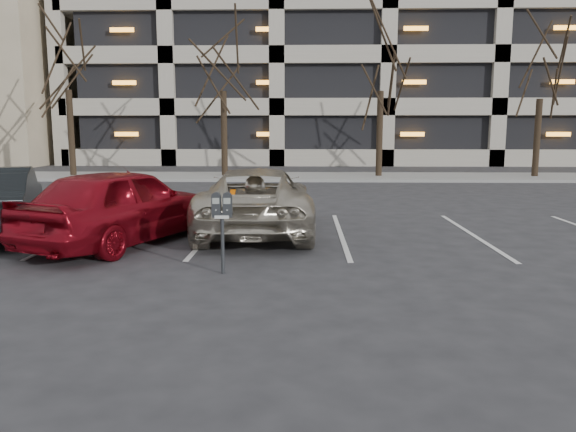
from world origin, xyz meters
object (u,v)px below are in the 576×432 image
at_px(tree_a, 65,34).
at_px(parking_meter, 222,213).
at_px(car_red, 122,205).
at_px(tree_c, 382,36).
at_px(tree_d, 543,49).
at_px(tree_b, 222,36).
at_px(suv_silver, 256,200).

xyz_separation_m(tree_a, parking_meter, (9.35, -17.04, -5.40)).
height_order(tree_a, car_red, tree_a).
distance_m(tree_a, car_red, 17.36).
distance_m(tree_a, tree_c, 14.00).
bearing_deg(tree_d, tree_a, 180.00).
relative_size(tree_d, parking_meter, 6.27).
height_order(tree_a, tree_b, tree_a).
distance_m(tree_a, tree_b, 7.00).
xyz_separation_m(tree_a, suv_silver, (9.57, -13.48, -5.66)).
distance_m(tree_d, car_red, 20.92).
xyz_separation_m(parking_meter, car_red, (-2.27, 2.22, -0.20)).
distance_m(tree_b, tree_c, 7.00).
xyz_separation_m(tree_b, tree_d, (14.00, 0.00, -0.58)).
relative_size(tree_a, tree_b, 1.02).
xyz_separation_m(tree_a, tree_d, (21.00, 0.00, -0.69)).
distance_m(tree_b, suv_silver, 14.80).
relative_size(parking_meter, car_red, 0.28).
xyz_separation_m(tree_a, tree_b, (7.00, 0.00, -0.11)).
xyz_separation_m(tree_d, suv_silver, (-11.43, -13.48, -4.96)).
relative_size(tree_c, parking_meter, 6.90).
height_order(tree_c, tree_d, tree_c).
xyz_separation_m(tree_c, car_red, (-6.92, -14.83, -5.47)).
bearing_deg(suv_silver, tree_d, -132.85).
relative_size(tree_b, suv_silver, 1.68).
xyz_separation_m(tree_c, suv_silver, (-4.43, -13.48, -5.53)).
bearing_deg(tree_d, car_red, -133.19).
height_order(parking_meter, car_red, car_red).
relative_size(suv_silver, car_red, 1.15).
xyz_separation_m(tree_a, car_red, (7.08, -14.83, -5.59)).
distance_m(tree_c, tree_d, 7.02).
xyz_separation_m(tree_d, car_red, (-13.92, -14.83, -4.90)).
bearing_deg(tree_b, parking_meter, -82.14).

